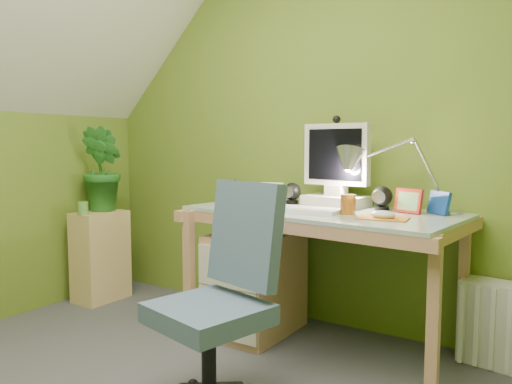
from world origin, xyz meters
The scene contains 19 objects.
wall_back centered at (0.00, 1.60, 1.20)m, with size 3.20×0.01×2.40m, color olive.
desk centered at (0.27, 1.23, 0.38)m, with size 1.40×0.70×0.75m, color tan, non-canonical shape.
monitor centered at (0.27, 1.41, 0.99)m, with size 0.35×0.20×0.48m, color beige, non-canonical shape.
speaker_left centered at (0.00, 1.39, 0.81)m, with size 0.10×0.10×0.12m, color black, non-canonical shape.
speaker_right centered at (0.54, 1.39, 0.82)m, with size 0.11×0.11×0.13m, color black, non-canonical shape.
keyboard centered at (0.19, 1.09, 0.76)m, with size 0.45×0.14×0.02m, color white.
mousepad centered at (0.65, 1.09, 0.75)m, with size 0.22×0.16×0.01m, color #B5691C.
mouse centered at (0.65, 1.09, 0.77)m, with size 0.11×0.07×0.04m, color silver.
amber_tumbler centered at (0.45, 1.15, 0.80)m, with size 0.08×0.08×0.10m, color brown.
candle_cluster centered at (-0.33, 1.24, 0.81)m, with size 0.16×0.14×0.12m, color red, non-canonical shape.
photo_frame_red centered at (0.69, 1.35, 0.81)m, with size 0.14×0.02×0.12m, color red.
photo_frame_blue centered at (0.83, 1.39, 0.81)m, with size 0.13×0.02×0.11m, color navy.
photo_frame_green centered at (-0.13, 1.37, 0.81)m, with size 0.14×0.02×0.12m, color #AACC8C.
desk_lamp centered at (0.72, 1.41, 1.02)m, with size 0.51×0.22×0.55m, color silver, non-canonical shape.
side_ledge centered at (-1.40, 1.14, 0.31)m, with size 0.23×0.36×0.63m, color tan.
potted_plant centered at (-1.40, 1.19, 0.92)m, with size 0.33×0.26×0.60m, color #256822.
green_cup centered at (-1.38, 0.99, 0.67)m, with size 0.07×0.07×0.09m, color #64A645.
task_chair centered at (0.19, 0.37, 0.42)m, with size 0.47×0.47×0.85m, color #445970, non-canonical shape.
radiator centered at (1.14, 1.50, 0.21)m, with size 0.42×0.17×0.42m, color silver.
Camera 1 is at (1.41, -1.15, 1.09)m, focal length 35.00 mm.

